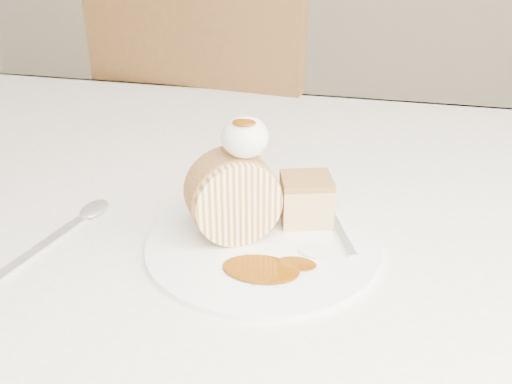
# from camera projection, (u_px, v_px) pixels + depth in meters

# --- Properties ---
(table) EXTENTS (1.40, 0.90, 0.75)m
(table) POSITION_uv_depth(u_px,v_px,m) (256.00, 252.00, 0.77)
(table) COLOR white
(table) RESTS_ON ground
(chair_far) EXTENTS (0.52, 0.52, 0.99)m
(chair_far) POSITION_uv_depth(u_px,v_px,m) (218.00, 146.00, 1.37)
(chair_far) COLOR brown
(chair_far) RESTS_ON ground
(plate) EXTENTS (0.32, 0.32, 0.01)m
(plate) POSITION_uv_depth(u_px,v_px,m) (263.00, 244.00, 0.62)
(plate) COLOR white
(plate) RESTS_ON table
(roulade_slice) EXTENTS (0.11, 0.09, 0.09)m
(roulade_slice) POSITION_uv_depth(u_px,v_px,m) (234.00, 197.00, 0.61)
(roulade_slice) COLOR #FFECB1
(roulade_slice) RESTS_ON plate
(cake_chunk) EXTENTS (0.07, 0.07, 0.05)m
(cake_chunk) POSITION_uv_depth(u_px,v_px,m) (306.00, 202.00, 0.65)
(cake_chunk) COLOR #B27743
(cake_chunk) RESTS_ON plate
(whipped_cream) EXTENTS (0.05, 0.05, 0.04)m
(whipped_cream) POSITION_uv_depth(u_px,v_px,m) (245.00, 137.00, 0.58)
(whipped_cream) COLOR white
(whipped_cream) RESTS_ON roulade_slice
(caramel_drizzle) EXTENTS (0.02, 0.02, 0.01)m
(caramel_drizzle) POSITION_uv_depth(u_px,v_px,m) (244.00, 117.00, 0.56)
(caramel_drizzle) COLOR #653104
(caramel_drizzle) RESTS_ON whipped_cream
(caramel_pool) EXTENTS (0.09, 0.07, 0.00)m
(caramel_pool) POSITION_uv_depth(u_px,v_px,m) (261.00, 269.00, 0.57)
(caramel_pool) COLOR #653104
(caramel_pool) RESTS_ON plate
(fork) EXTENTS (0.07, 0.15, 0.00)m
(fork) POSITION_uv_depth(u_px,v_px,m) (339.00, 230.00, 0.63)
(fork) COLOR silver
(fork) RESTS_ON plate
(spoon) EXTENTS (0.05, 0.17, 0.00)m
(spoon) POSITION_uv_depth(u_px,v_px,m) (42.00, 247.00, 0.61)
(spoon) COLOR silver
(spoon) RESTS_ON table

